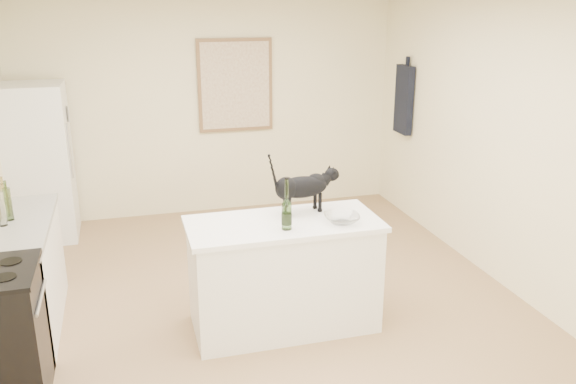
{
  "coord_description": "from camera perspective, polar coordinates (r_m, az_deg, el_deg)",
  "views": [
    {
      "loc": [
        -1.03,
        -4.38,
        2.55
      ],
      "look_at": [
        0.15,
        -0.15,
        1.12
      ],
      "focal_mm": 37.36,
      "sensor_mm": 36.0,
      "label": 1
    }
  ],
  "objects": [
    {
      "name": "glass_bowl",
      "position": [
        4.62,
        5.13,
        -2.53
      ],
      "size": [
        0.31,
        0.31,
        0.07
      ],
      "primitive_type": "imported",
      "rotation": [
        0.0,
        0.0,
        -0.15
      ],
      "color": "white",
      "rests_on": "island_top"
    },
    {
      "name": "island_base",
      "position": [
        4.82,
        -0.42,
        -8.06
      ],
      "size": [
        1.44,
        0.67,
        0.86
      ],
      "primitive_type": "cube",
      "color": "white",
      "rests_on": "floor"
    },
    {
      "name": "black_cat",
      "position": [
        4.76,
        1.3,
        0.2
      ],
      "size": [
        0.57,
        0.27,
        0.39
      ],
      "primitive_type": null,
      "rotation": [
        0.0,
        0.0,
        0.19
      ],
      "color": "black",
      "rests_on": "island_top"
    },
    {
      "name": "artwork_canvas",
      "position": [
        7.27,
        -5.01,
        10.06
      ],
      "size": [
        0.82,
        0.0,
        1.02
      ],
      "primitive_type": "cube",
      "color": "beige",
      "rests_on": "wall_back"
    },
    {
      "name": "counter_bottle_cluster",
      "position": [
        5.09,
        -25.37,
        -1.1
      ],
      "size": [
        0.1,
        0.27,
        0.27
      ],
      "color": "brown",
      "rests_on": "left_countertop"
    },
    {
      "name": "hanging_garment",
      "position": [
        7.28,
        10.98,
        8.62
      ],
      "size": [
        0.08,
        0.34,
        0.8
      ],
      "primitive_type": "cube",
      "color": "black",
      "rests_on": "wall_right"
    },
    {
      "name": "left_cabinets",
      "position": [
        5.22,
        -24.5,
        -7.68
      ],
      "size": [
        0.6,
        1.4,
        0.86
      ],
      "primitive_type": "cube",
      "color": "white",
      "rests_on": "floor"
    },
    {
      "name": "artwork_frame",
      "position": [
        7.29,
        -5.03,
        10.08
      ],
      "size": [
        0.9,
        0.03,
        1.1
      ],
      "primitive_type": "cube",
      "color": "brown",
      "rests_on": "wall_back"
    },
    {
      "name": "floor",
      "position": [
        5.17,
        -2.09,
        -11.53
      ],
      "size": [
        5.5,
        5.5,
        0.0
      ],
      "primitive_type": "plane",
      "color": "#967150",
      "rests_on": "ground"
    },
    {
      "name": "fridge_paper",
      "position": [
        6.92,
        -20.29,
        6.99
      ],
      "size": [
        0.05,
        0.13,
        0.17
      ],
      "primitive_type": "cube",
      "rotation": [
        0.0,
        0.0,
        0.37
      ],
      "color": "silver",
      "rests_on": "fridge"
    },
    {
      "name": "wall_back",
      "position": [
        7.31,
        -7.36,
        8.03
      ],
      "size": [
        4.5,
        0.0,
        4.5
      ],
      "primitive_type": "plane",
      "rotation": [
        1.57,
        0.0,
        0.0
      ],
      "color": "beige",
      "rests_on": "ground"
    },
    {
      "name": "left_countertop",
      "position": [
        5.05,
        -25.16,
        -3.06
      ],
      "size": [
        0.62,
        1.44,
        0.04
      ],
      "primitive_type": "cube",
      "color": "gray",
      "rests_on": "left_cabinets"
    },
    {
      "name": "island_top",
      "position": [
        4.64,
        -0.43,
        -3.06
      ],
      "size": [
        1.5,
        0.7,
        0.04
      ],
      "primitive_type": "cube",
      "color": "white",
      "rests_on": "island_base"
    },
    {
      "name": "wall_right",
      "position": [
        5.61,
        20.73,
        3.99
      ],
      "size": [
        0.0,
        5.5,
        5.5
      ],
      "primitive_type": "plane",
      "rotation": [
        1.57,
        0.0,
        -1.57
      ],
      "color": "beige",
      "rests_on": "ground"
    },
    {
      "name": "wall_front",
      "position": [
        2.3,
        14.58,
        -15.53
      ],
      "size": [
        4.5,
        0.0,
        4.5
      ],
      "primitive_type": "plane",
      "rotation": [
        -1.57,
        0.0,
        0.0
      ],
      "color": "beige",
      "rests_on": "ground"
    },
    {
      "name": "wine_bottle",
      "position": [
        4.42,
        -0.13,
        -1.41
      ],
      "size": [
        0.08,
        0.08,
        0.35
      ],
      "primitive_type": "cylinder",
      "rotation": [
        0.0,
        0.0,
        0.12
      ],
      "color": "#386127",
      "rests_on": "island_top"
    },
    {
      "name": "fridge",
      "position": [
        7.0,
        -22.69,
        2.56
      ],
      "size": [
        0.68,
        0.68,
        1.7
      ],
      "primitive_type": "cube",
      "color": "white",
      "rests_on": "floor"
    }
  ]
}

